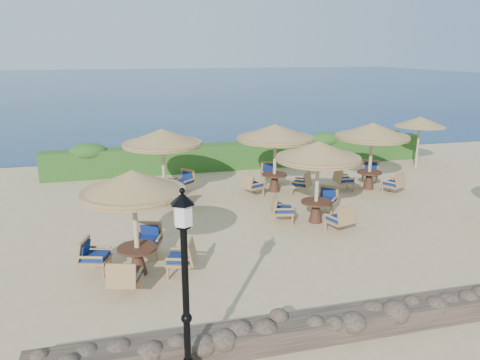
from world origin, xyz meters
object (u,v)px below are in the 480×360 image
lamp_post (186,299)px  cafe_set_5 (372,141)px  extra_parasol (420,122)px  cafe_set_1 (318,165)px  cafe_set_3 (163,149)px  cafe_set_4 (275,142)px  cafe_set_0 (134,207)px

lamp_post → cafe_set_5: bearing=47.4°
extra_parasol → cafe_set_1: size_ratio=0.86×
cafe_set_3 → extra_parasol: bearing=9.4°
cafe_set_5 → cafe_set_3: bearing=175.6°
extra_parasol → cafe_set_5: bearing=-146.7°
cafe_set_3 → cafe_set_4: bearing=0.1°
lamp_post → extra_parasol: lamp_post is taller
lamp_post → cafe_set_0: size_ratio=1.15×
cafe_set_3 → cafe_set_5: same height
cafe_set_4 → cafe_set_5: bearing=-9.5°
lamp_post → cafe_set_0: lamp_post is taller
cafe_set_3 → cafe_set_4: same height
extra_parasol → lamp_post: bearing=-136.4°
cafe_set_5 → extra_parasol: bearing=33.3°
extra_parasol → cafe_set_1: (-7.51, -5.54, -0.29)m
cafe_set_0 → cafe_set_5: same height
cafe_set_3 → cafe_set_5: size_ratio=1.01×
cafe_set_4 → lamp_post: bearing=-116.0°
cafe_set_3 → cafe_set_4: 4.27m
cafe_set_1 → cafe_set_5: size_ratio=0.97×
cafe_set_3 → cafe_set_5: bearing=-4.4°
cafe_set_3 → cafe_set_1: bearing=-38.7°
cafe_set_1 → cafe_set_5: (3.56, 2.95, 0.04)m
cafe_set_1 → cafe_set_3: bearing=141.3°
lamp_post → cafe_set_4: (4.90, 10.04, 0.39)m
extra_parasol → cafe_set_3: 12.13m
cafe_set_0 → cafe_set_3: size_ratio=1.00×
cafe_set_1 → cafe_set_3: same height
cafe_set_0 → cafe_set_1: size_ratio=1.03×
cafe_set_0 → cafe_set_5: bearing=29.3°
extra_parasol → cafe_set_3: bearing=-170.6°
cafe_set_1 → cafe_set_3: 5.71m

